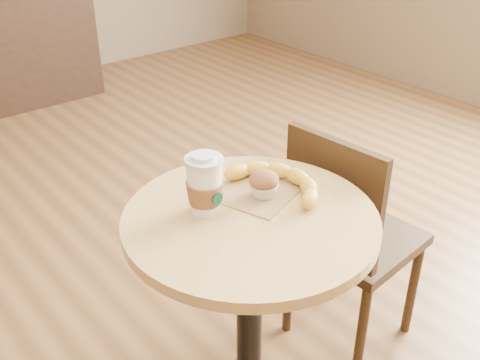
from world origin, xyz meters
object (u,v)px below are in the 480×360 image
(coffee_cup, at_px, (205,186))
(muffin, at_px, (264,184))
(cafe_table, at_px, (250,294))
(chair_right, at_px, (348,234))
(banana, at_px, (280,181))

(coffee_cup, xyz_separation_m, muffin, (0.16, -0.04, -0.03))
(cafe_table, distance_m, chair_right, 0.47)
(cafe_table, height_order, banana, banana)
(chair_right, xyz_separation_m, muffin, (-0.38, -0.02, 0.34))
(cafe_table, relative_size, coffee_cup, 4.83)
(cafe_table, height_order, chair_right, chair_right)
(coffee_cup, height_order, muffin, coffee_cup)
(coffee_cup, relative_size, muffin, 2.00)
(banana, bearing_deg, muffin, 172.11)
(cafe_table, relative_size, muffin, 9.66)
(muffin, bearing_deg, coffee_cup, 166.09)
(cafe_table, bearing_deg, banana, 18.29)
(chair_right, relative_size, coffee_cup, 5.28)
(chair_right, height_order, banana, chair_right)
(coffee_cup, distance_m, banana, 0.22)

